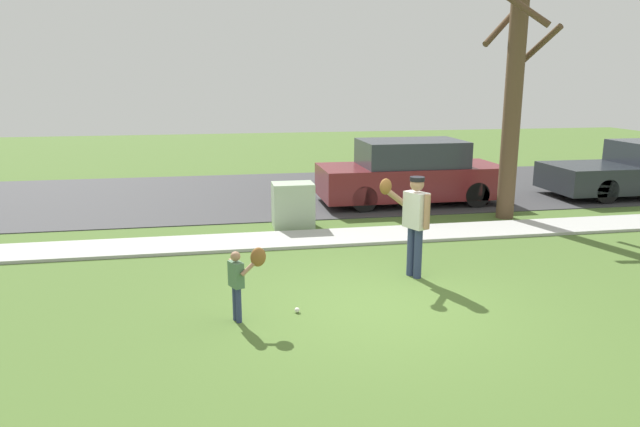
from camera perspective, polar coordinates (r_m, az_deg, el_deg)
ground_plane at (r=11.71m, az=1.25°, el=-2.64°), size 48.00×48.00×0.00m
sidewalk_strip at (r=11.79m, az=1.16°, el=-2.37°), size 36.00×1.20×0.06m
road_surface at (r=16.60m, az=-2.31°, el=2.10°), size 36.00×6.80×0.02m
person_adult at (r=9.43m, az=9.15°, el=-0.15°), size 0.82×0.55×1.66m
person_child at (r=7.76m, az=-7.61°, el=-5.89°), size 0.53×0.32×1.02m
baseball at (r=8.18m, az=-2.26°, el=-9.47°), size 0.07×0.07×0.07m
utility_cabinet at (r=12.69m, az=-2.67°, el=0.85°), size 0.89×0.63×0.97m
street_tree_near at (r=13.91m, az=18.59°, el=12.14°), size 1.85×1.89×5.87m
parked_suv_maroon at (r=15.23m, az=8.87°, el=3.94°), size 4.70×1.90×1.63m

